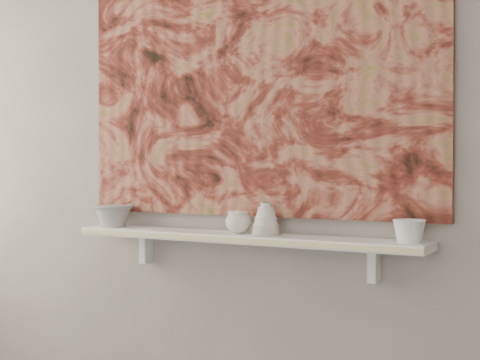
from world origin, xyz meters
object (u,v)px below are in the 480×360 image
Objects in this scene: painting at (251,72)px; bowl_grey at (113,215)px; bell_vessel at (266,219)px; shelf at (241,238)px; bowl_white at (409,231)px; cup_cream at (238,222)px.

bowl_grey is (-0.61, -0.08, -0.56)m from painting.
painting is at bearing 142.64° from bell_vessel.
shelf is 0.63m from bowl_white.
shelf is at bearing 0.00° from cup_cream.
painting is at bearing 172.70° from bowl_white.
bowl_grey is 1.37× the size of bell_vessel.
bowl_grey is 0.72m from bell_vessel.
cup_cream is at bearing 180.00° from bell_vessel.
shelf is at bearing 0.00° from bowl_grey.
painting is at bearing 82.48° from cup_cream.
painting is 9.22× the size of bowl_grey.
painting is at bearing 90.00° from shelf.
bowl_white is (0.63, 0.00, 0.05)m from shelf.
painting is 0.85m from bowl_white.
cup_cream is at bearing -97.52° from painting.
bowl_white is at bearing -7.30° from painting.
bell_vessel is 0.52m from bowl_white.
painting is at bearing 7.50° from bowl_grey.
painting reaches higher than bowl_white.
cup_cream is (0.60, 0.00, -0.00)m from bowl_grey.
bell_vessel is at bearing 0.00° from bowl_grey.
bowl_grey is 1.24m from bowl_white.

